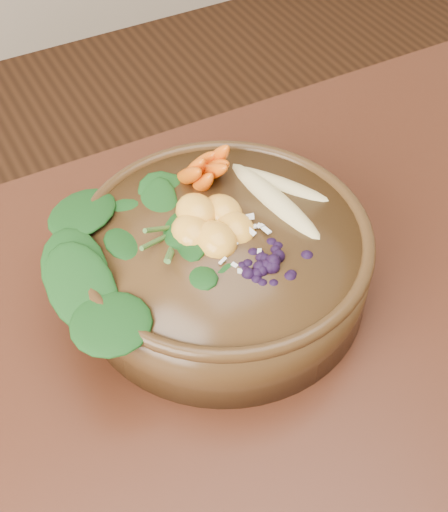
{
  "coord_description": "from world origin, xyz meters",
  "views": [
    {
      "loc": [
        -0.37,
        -0.26,
        1.33
      ],
      "look_at": [
        -0.14,
        0.17,
        0.8
      ],
      "focal_mm": 50.0,
      "sensor_mm": 36.0,
      "label": 1
    }
  ],
  "objects_px": {
    "stoneware_bowl": "(224,263)",
    "blueberry_pile": "(274,251)",
    "dining_table": "(411,405)",
    "banana_halves": "(278,181)",
    "mandarin_cluster": "(212,214)",
    "carrot_cluster": "(203,143)",
    "kale_heap": "(146,213)"
  },
  "relations": [
    {
      "from": "mandarin_cluster",
      "to": "dining_table",
      "type": "bearing_deg",
      "value": -53.78
    },
    {
      "from": "dining_table",
      "to": "banana_halves",
      "type": "height_order",
      "value": "banana_halves"
    },
    {
      "from": "dining_table",
      "to": "blueberry_pile",
      "type": "bearing_deg",
      "value": 134.56
    },
    {
      "from": "mandarin_cluster",
      "to": "blueberry_pile",
      "type": "relative_size",
      "value": 0.69
    },
    {
      "from": "stoneware_bowl",
      "to": "banana_halves",
      "type": "relative_size",
      "value": 1.75
    },
    {
      "from": "kale_heap",
      "to": "mandarin_cluster",
      "type": "bearing_deg",
      "value": -23.48
    },
    {
      "from": "stoneware_bowl",
      "to": "blueberry_pile",
      "type": "distance_m",
      "value": 0.09
    },
    {
      "from": "stoneware_bowl",
      "to": "mandarin_cluster",
      "type": "distance_m",
      "value": 0.06
    },
    {
      "from": "dining_table",
      "to": "carrot_cluster",
      "type": "relative_size",
      "value": 19.59
    },
    {
      "from": "banana_halves",
      "to": "dining_table",
      "type": "bearing_deg",
      "value": -92.83
    },
    {
      "from": "stoneware_bowl",
      "to": "carrot_cluster",
      "type": "height_order",
      "value": "carrot_cluster"
    },
    {
      "from": "blueberry_pile",
      "to": "carrot_cluster",
      "type": "bearing_deg",
      "value": 88.76
    },
    {
      "from": "carrot_cluster",
      "to": "banana_halves",
      "type": "xyz_separation_m",
      "value": [
        0.05,
        -0.06,
        -0.03
      ]
    },
    {
      "from": "stoneware_bowl",
      "to": "mandarin_cluster",
      "type": "height_order",
      "value": "mandarin_cluster"
    },
    {
      "from": "banana_halves",
      "to": "blueberry_pile",
      "type": "relative_size",
      "value": 1.24
    },
    {
      "from": "kale_heap",
      "to": "dining_table",
      "type": "bearing_deg",
      "value": -47.44
    },
    {
      "from": "carrot_cluster",
      "to": "banana_halves",
      "type": "relative_size",
      "value": 0.48
    },
    {
      "from": "dining_table",
      "to": "blueberry_pile",
      "type": "relative_size",
      "value": 11.69
    },
    {
      "from": "stoneware_bowl",
      "to": "banana_halves",
      "type": "xyz_separation_m",
      "value": [
        0.08,
        0.03,
        0.05
      ]
    },
    {
      "from": "blueberry_pile",
      "to": "dining_table",
      "type": "bearing_deg",
      "value": -45.44
    },
    {
      "from": "dining_table",
      "to": "stoneware_bowl",
      "type": "distance_m",
      "value": 0.26
    },
    {
      "from": "blueberry_pile",
      "to": "banana_halves",
      "type": "bearing_deg",
      "value": 56.79
    },
    {
      "from": "banana_halves",
      "to": "mandarin_cluster",
      "type": "relative_size",
      "value": 1.8
    },
    {
      "from": "stoneware_bowl",
      "to": "mandarin_cluster",
      "type": "xyz_separation_m",
      "value": [
        -0.0,
        0.02,
        0.06
      ]
    },
    {
      "from": "dining_table",
      "to": "banana_halves",
      "type": "distance_m",
      "value": 0.28
    },
    {
      "from": "stoneware_bowl",
      "to": "blueberry_pile",
      "type": "xyz_separation_m",
      "value": [
        0.02,
        -0.06,
        0.06
      ]
    },
    {
      "from": "stoneware_bowl",
      "to": "carrot_cluster",
      "type": "bearing_deg",
      "value": 74.62
    },
    {
      "from": "stoneware_bowl",
      "to": "kale_heap",
      "type": "distance_m",
      "value": 0.1
    },
    {
      "from": "stoneware_bowl",
      "to": "kale_heap",
      "type": "xyz_separation_m",
      "value": [
        -0.06,
        0.04,
        0.06
      ]
    },
    {
      "from": "stoneware_bowl",
      "to": "dining_table",
      "type": "bearing_deg",
      "value": -51.8
    },
    {
      "from": "kale_heap",
      "to": "banana_halves",
      "type": "distance_m",
      "value": 0.14
    },
    {
      "from": "carrot_cluster",
      "to": "blueberry_pile",
      "type": "distance_m",
      "value": 0.15
    }
  ]
}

